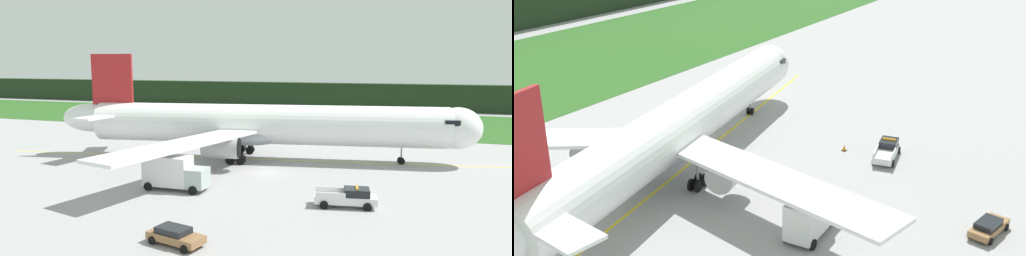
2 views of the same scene
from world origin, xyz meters
TOP-DOWN VIEW (x-y plane):
  - ground at (0.00, 0.00)m, footprint 320.00×320.00m
  - taxiway_centerline_main at (-2.43, 7.12)m, footprint 74.87×13.44m
  - airliner at (-2.99, 7.02)m, footprint 57.36×48.82m
  - ops_pickup_truck at (11.10, -9.93)m, footprint 5.91×3.02m
  - catering_truck at (-6.85, -10.09)m, footprint 6.82×2.86m
  - staff_car at (0.39, -22.80)m, footprint 4.63×2.70m
  - apron_cone at (10.57, -5.17)m, footprint 0.54×0.54m

SIDE VIEW (x-z plane):
  - ground at x=0.00m, z-range 0.00..0.00m
  - taxiway_centerline_main at x=-2.43m, z-range 0.00..0.01m
  - apron_cone at x=10.57m, z-range -0.01..0.67m
  - staff_car at x=0.39m, z-range 0.05..1.35m
  - ops_pickup_truck at x=11.10m, z-range -0.07..1.87m
  - catering_truck at x=-6.85m, z-range 0.01..3.71m
  - airliner at x=-2.99m, z-range -2.44..11.98m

